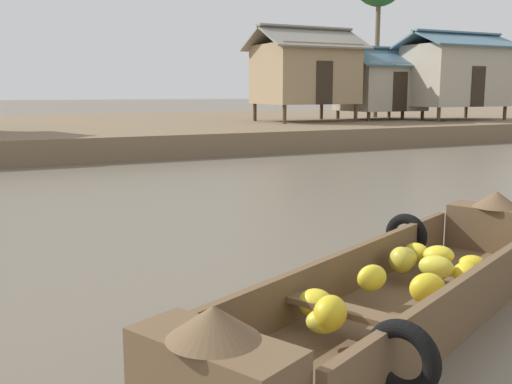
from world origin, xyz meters
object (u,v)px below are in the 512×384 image
(banana_boat, at_px, (404,288))
(stilt_house_mid_left, at_px, (305,73))
(stilt_house_mid_right, at_px, (381,85))
(stilt_house_right, at_px, (455,75))

(banana_boat, height_order, stilt_house_mid_left, stilt_house_mid_left)
(stilt_house_mid_right, relative_size, stilt_house_right, 0.82)
(banana_boat, xyz_separation_m, stilt_house_mid_right, (14.65, 19.33, 2.07))
(stilt_house_right, bearing_deg, banana_boat, -135.16)
(stilt_house_mid_right, distance_m, stilt_house_right, 3.47)
(stilt_house_mid_left, xyz_separation_m, stilt_house_right, (7.17, -1.72, -0.02))
(stilt_house_mid_left, relative_size, stilt_house_mid_right, 1.10)
(stilt_house_mid_left, relative_size, stilt_house_right, 0.90)
(banana_boat, distance_m, stilt_house_mid_left, 21.82)
(stilt_house_mid_left, bearing_deg, banana_boat, -118.31)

